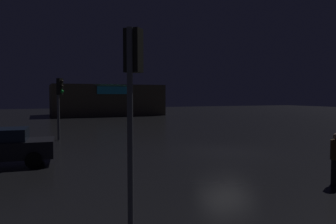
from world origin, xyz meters
name	(u,v)px	position (x,y,z in m)	size (l,w,h in m)	color
ground_plane	(226,152)	(0.00, 0.00, 0.00)	(120.00, 120.00, 0.00)	black
store_building	(106,100)	(0.71, 32.70, 2.14)	(15.10, 8.93, 4.28)	brown
traffic_signal_main	(59,97)	(-7.26, 7.49, 2.69)	(0.42, 0.42, 3.83)	#595B60
traffic_signal_opposite	(133,80)	(-6.78, -7.11, 3.07)	(0.42, 0.42, 4.08)	#595B60
pedestrian	(336,155)	(-0.02, -6.21, 0.93)	(0.42, 0.42, 1.60)	black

